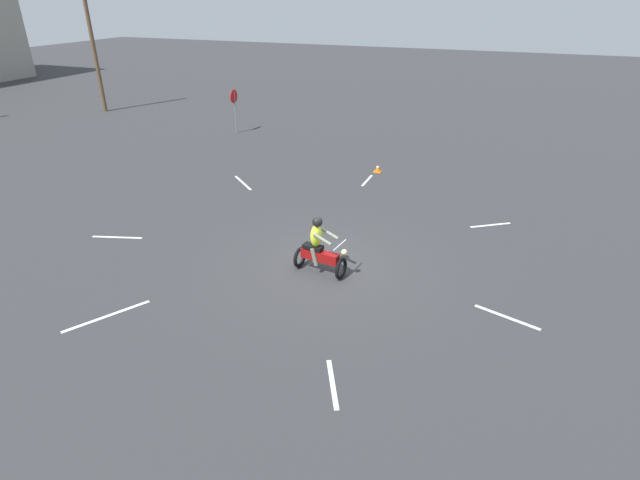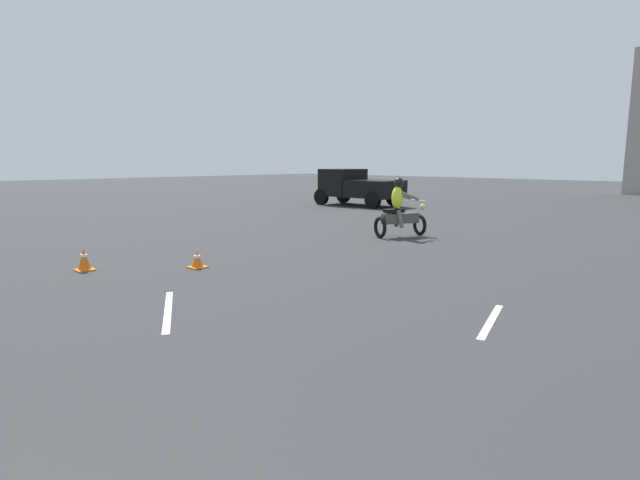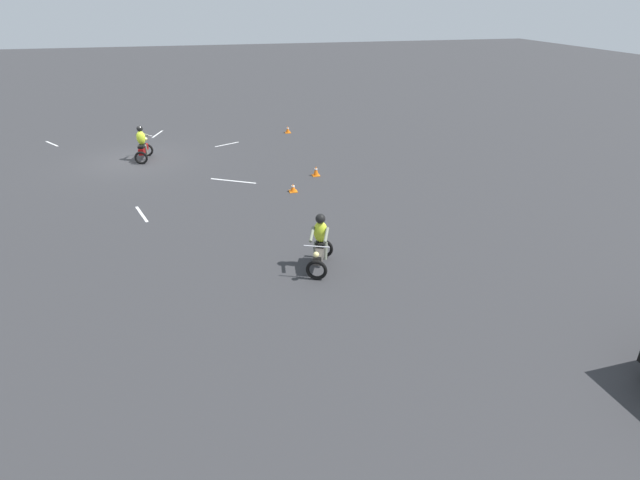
{
  "view_description": "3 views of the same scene",
  "coord_description": "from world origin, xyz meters",
  "px_view_note": "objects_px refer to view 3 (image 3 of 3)",
  "views": [
    {
      "loc": [
        -11.56,
        -4.36,
        7.0
      ],
      "look_at": [
        -0.45,
        0.06,
        1.0
      ],
      "focal_mm": 28.0,
      "sensor_mm": 36.0,
      "label": 1
    },
    {
      "loc": [
        2.09,
        0.71,
        2.11
      ],
      "look_at": [
        -3.28,
        6.11,
        0.9
      ],
      "focal_mm": 28.0,
      "sensor_mm": 36.0,
      "label": 2
    },
    {
      "loc": [
        -3.17,
        24.32,
        7.09
      ],
      "look_at": [
        -6.1,
        12.15,
        0.9
      ],
      "focal_mm": 28.0,
      "sensor_mm": 36.0,
      "label": 3
    }
  ],
  "objects_px": {
    "traffic_cone_near_left": "(316,171)",
    "traffic_cone_near_right": "(293,188)",
    "motorcycle_rider_foreground": "(143,145)",
    "traffic_cone_mid_left": "(288,130)",
    "motorcycle_rider_background": "(320,245)"
  },
  "relations": [
    {
      "from": "traffic_cone_near_left",
      "to": "traffic_cone_near_right",
      "type": "bearing_deg",
      "value": 51.74
    },
    {
      "from": "motorcycle_rider_foreground",
      "to": "traffic_cone_mid_left",
      "type": "xyz_separation_m",
      "value": [
        -7.53,
        -3.53,
        -0.54
      ]
    },
    {
      "from": "traffic_cone_near_right",
      "to": "traffic_cone_mid_left",
      "type": "height_order",
      "value": "traffic_cone_mid_left"
    },
    {
      "from": "traffic_cone_mid_left",
      "to": "motorcycle_rider_foreground",
      "type": "bearing_deg",
      "value": 25.09
    },
    {
      "from": "motorcycle_rider_background",
      "to": "traffic_cone_near_left",
      "type": "xyz_separation_m",
      "value": [
        -1.72,
        -7.92,
        -0.51
      ]
    },
    {
      "from": "motorcycle_rider_foreground",
      "to": "motorcycle_rider_background",
      "type": "relative_size",
      "value": 1.0
    },
    {
      "from": "motorcycle_rider_foreground",
      "to": "traffic_cone_near_right",
      "type": "relative_size",
      "value": 4.9
    },
    {
      "from": "motorcycle_rider_foreground",
      "to": "traffic_cone_near_right",
      "type": "xyz_separation_m",
      "value": [
        -6.07,
        5.79,
        -0.56
      ]
    },
    {
      "from": "motorcycle_rider_background",
      "to": "traffic_cone_near_right",
      "type": "relative_size",
      "value": 4.9
    },
    {
      "from": "traffic_cone_near_left",
      "to": "traffic_cone_mid_left",
      "type": "xyz_separation_m",
      "value": [
        -0.14,
        -7.63,
        -0.03
      ]
    },
    {
      "from": "motorcycle_rider_foreground",
      "to": "motorcycle_rider_background",
      "type": "bearing_deg",
      "value": -57.11
    },
    {
      "from": "motorcycle_rider_foreground",
      "to": "motorcycle_rider_background",
      "type": "distance_m",
      "value": 13.29
    },
    {
      "from": "motorcycle_rider_background",
      "to": "traffic_cone_near_right",
      "type": "distance_m",
      "value": 6.27
    },
    {
      "from": "motorcycle_rider_foreground",
      "to": "motorcycle_rider_background",
      "type": "xyz_separation_m",
      "value": [
        -5.67,
        12.02,
        0.0
      ]
    },
    {
      "from": "traffic_cone_near_left",
      "to": "traffic_cone_mid_left",
      "type": "bearing_deg",
      "value": -91.05
    }
  ]
}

